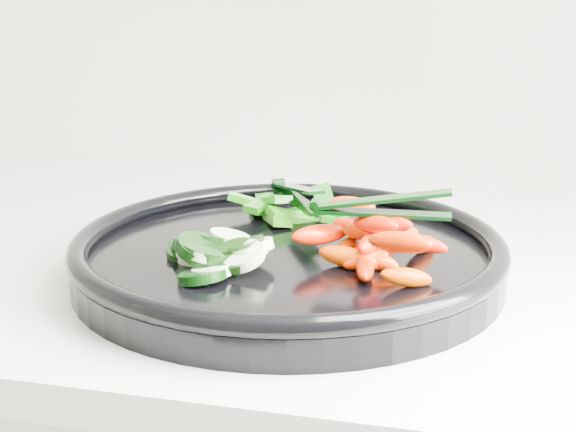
# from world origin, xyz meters

# --- Properties ---
(veggie_tray) EXTENTS (0.47, 0.47, 0.04)m
(veggie_tray) POSITION_xyz_m (0.33, 1.62, 0.95)
(veggie_tray) COLOR black
(veggie_tray) RESTS_ON counter
(cucumber_pile) EXTENTS (0.10, 0.11, 0.04)m
(cucumber_pile) POSITION_xyz_m (0.28, 1.57, 0.96)
(cucumber_pile) COLOR black
(cucumber_pile) RESTS_ON veggie_tray
(carrot_pile) EXTENTS (0.13, 0.14, 0.05)m
(carrot_pile) POSITION_xyz_m (0.40, 1.60, 0.97)
(carrot_pile) COLOR #FE1E00
(carrot_pile) RESTS_ON veggie_tray
(pepper_pile) EXTENTS (0.12, 0.11, 0.04)m
(pepper_pile) POSITION_xyz_m (0.30, 1.72, 0.96)
(pepper_pile) COLOR #16710A
(pepper_pile) RESTS_ON veggie_tray
(tong_carrot) EXTENTS (0.11, 0.02, 0.02)m
(tong_carrot) POSITION_xyz_m (0.41, 1.60, 1.00)
(tong_carrot) COLOR black
(tong_carrot) RESTS_ON carrot_pile
(tong_pepper) EXTENTS (0.07, 0.10, 0.02)m
(tong_pepper) POSITION_xyz_m (0.31, 1.71, 0.98)
(tong_pepper) COLOR black
(tong_pepper) RESTS_ON pepper_pile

